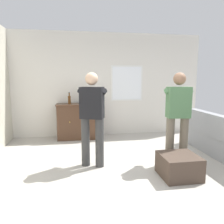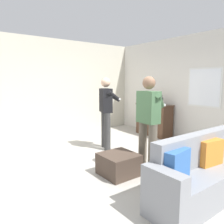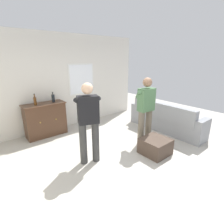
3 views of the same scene
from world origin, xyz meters
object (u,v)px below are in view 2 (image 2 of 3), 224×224
at_px(ottoman, 119,164).
at_px(person_standing_right, 149,119).
at_px(sideboard_cabinet, 154,120).
at_px(bottle_liquor_amber, 149,100).
at_px(person_standing_left, 106,110).
at_px(bottle_wine_green, 162,101).
at_px(couch, 211,170).

xyz_separation_m(ottoman, person_standing_right, (0.19, 0.51, 0.76)).
height_order(sideboard_cabinet, ottoman, sideboard_cabinet).
xyz_separation_m(bottle_liquor_amber, person_standing_left, (0.44, -1.89, -0.10)).
bearing_deg(person_standing_right, bottle_liquor_amber, 133.66).
height_order(sideboard_cabinet, person_standing_right, person_standing_right).
xyz_separation_m(sideboard_cabinet, bottle_liquor_amber, (-0.21, -0.01, 0.58)).
bearing_deg(bottle_wine_green, bottle_liquor_amber, -179.10).
bearing_deg(person_standing_left, person_standing_right, -6.53).
bearing_deg(person_standing_right, couch, 7.68).
distance_m(bottle_liquor_amber, ottoman, 3.24).
relative_size(sideboard_cabinet, person_standing_right, 0.66).
relative_size(couch, sideboard_cabinet, 2.13).
relative_size(ottoman, person_standing_left, 0.35).
relative_size(person_standing_left, person_standing_right, 1.00).
xyz_separation_m(couch, bottle_wine_green, (-2.58, 1.92, 0.70)).
bearing_deg(bottle_liquor_amber, ottoman, -55.35).
height_order(ottoman, person_standing_left, person_standing_left).
height_order(couch, bottle_wine_green, bottle_wine_green).
xyz_separation_m(sideboard_cabinet, person_standing_right, (1.76, -2.08, 0.47)).
distance_m(sideboard_cabinet, person_standing_right, 2.76).
bearing_deg(sideboard_cabinet, person_standing_right, -49.73).
bearing_deg(person_standing_right, ottoman, -110.83).
relative_size(ottoman, person_standing_right, 0.35).
distance_m(ottoman, person_standing_left, 1.67).
bearing_deg(ottoman, sideboard_cabinet, 121.24).
height_order(bottle_wine_green, person_standing_right, person_standing_right).
xyz_separation_m(bottle_liquor_amber, ottoman, (1.78, -2.57, -0.86)).
relative_size(sideboard_cabinet, bottle_liquor_amber, 3.69).
relative_size(bottle_liquor_amber, person_standing_left, 0.18).
xyz_separation_m(person_standing_left, person_standing_right, (1.52, -0.17, 0.00)).
bearing_deg(sideboard_cabinet, ottoman, -58.76).
xyz_separation_m(ottoman, person_standing_left, (-1.33, 0.68, 0.76)).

